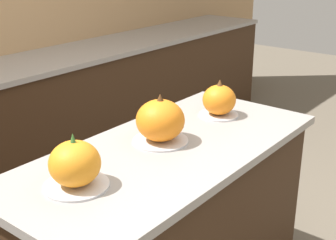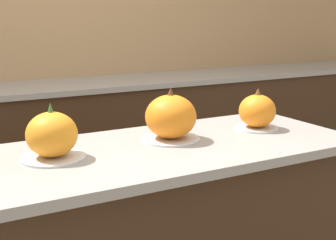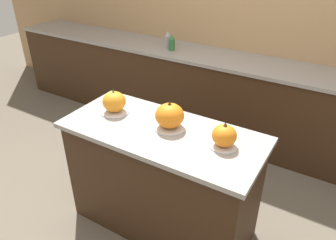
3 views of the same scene
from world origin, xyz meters
TOP-DOWN VIEW (x-y plane):
  - wall_back at (0.00, 1.84)m, footprint 8.00×0.06m
  - back_counter at (0.00, 1.51)m, footprint 6.00×0.60m
  - pumpkin_cake_left at (-0.44, 0.04)m, footprint 0.22×0.22m
  - pumpkin_cake_center at (0.03, 0.06)m, footprint 0.23×0.23m
  - pumpkin_cake_right at (0.44, 0.04)m, footprint 0.19×0.19m

SIDE VIEW (x-z plane):
  - back_counter at x=0.00m, z-range 0.00..0.93m
  - pumpkin_cake_right at x=0.44m, z-range 0.88..1.05m
  - pumpkin_cake_left at x=-0.44m, z-range 0.87..1.07m
  - pumpkin_cake_center at x=0.03m, z-range 0.88..1.08m
  - wall_back at x=0.00m, z-range 0.00..2.50m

